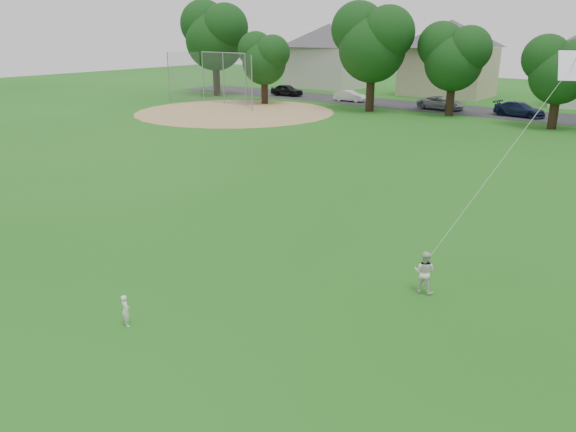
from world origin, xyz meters
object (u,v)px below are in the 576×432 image
Objects in this scene: older_boy at (424,272)px; baseball_backstop at (220,79)px; kite at (493,172)px; toddler at (126,310)px.

baseball_backstop is at bearing -44.79° from older_boy.
toddler is at bearing -132.33° from kite.
older_boy is 43.65m from baseball_backstop.
toddler is 44.32m from baseball_backstop.
toddler is 8.29m from older_boy.
older_boy is 0.11× the size of baseball_backstop.
toddler is 0.67× the size of older_boy.
kite is (6.57, 7.21, 3.23)m from toddler.
kite reaches higher than toddler.
older_boy is at bearing -150.69° from kite.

